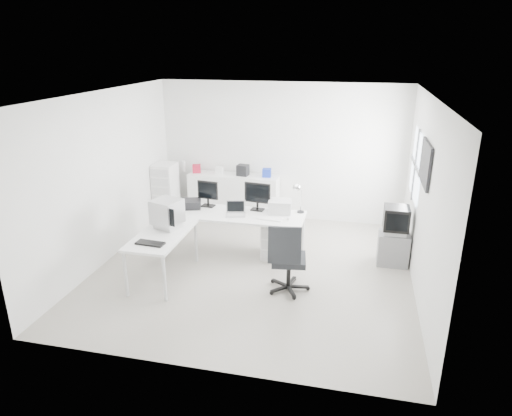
% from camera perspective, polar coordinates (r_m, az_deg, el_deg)
% --- Properties ---
extents(floor, '(5.00, 5.00, 0.01)m').
position_cam_1_polar(floor, '(7.54, -0.34, -7.68)').
color(floor, beige).
rests_on(floor, ground).
extents(ceiling, '(5.00, 5.00, 0.01)m').
position_cam_1_polar(ceiling, '(6.72, -0.39, 14.01)').
color(ceiling, white).
rests_on(ceiling, back_wall).
extents(back_wall, '(5.00, 0.02, 2.80)m').
position_cam_1_polar(back_wall, '(9.37, 3.14, 6.97)').
color(back_wall, white).
rests_on(back_wall, floor).
extents(left_wall, '(0.02, 5.00, 2.80)m').
position_cam_1_polar(left_wall, '(7.93, -18.27, 3.60)').
color(left_wall, white).
rests_on(left_wall, floor).
extents(right_wall, '(0.02, 5.00, 2.80)m').
position_cam_1_polar(right_wall, '(6.90, 20.29, 1.01)').
color(right_wall, white).
rests_on(right_wall, floor).
extents(window, '(0.02, 1.20, 1.10)m').
position_cam_1_polar(window, '(7.99, 19.36, 5.09)').
color(window, white).
rests_on(window, right_wall).
extents(wall_picture, '(0.04, 0.90, 0.60)m').
position_cam_1_polar(wall_picture, '(6.86, 20.44, 5.25)').
color(wall_picture, black).
rests_on(wall_picture, right_wall).
extents(main_desk, '(2.40, 0.80, 0.75)m').
position_cam_1_polar(main_desk, '(7.95, -2.69, -3.21)').
color(main_desk, white).
rests_on(main_desk, floor).
extents(side_desk, '(0.70, 1.40, 0.75)m').
position_cam_1_polar(side_desk, '(7.28, -11.51, -5.87)').
color(side_desk, white).
rests_on(side_desk, floor).
extents(drawer_pedestal, '(0.40, 0.50, 0.60)m').
position_cam_1_polar(drawer_pedestal, '(7.88, 2.35, -4.01)').
color(drawer_pedestal, white).
rests_on(drawer_pedestal, floor).
extents(inkjet_printer, '(0.48, 0.42, 0.14)m').
position_cam_1_polar(inkjet_printer, '(8.13, -8.34, 0.51)').
color(inkjet_printer, black).
rests_on(inkjet_printer, main_desk).
extents(lcd_monitor_small, '(0.40, 0.26, 0.48)m').
position_cam_1_polar(lcd_monitor_small, '(8.11, -6.04, 1.81)').
color(lcd_monitor_small, black).
rests_on(lcd_monitor_small, main_desk).
extents(lcd_monitor_large, '(0.48, 0.24, 0.48)m').
position_cam_1_polar(lcd_monitor_large, '(7.87, 0.18, 1.39)').
color(lcd_monitor_large, black).
rests_on(lcd_monitor_large, main_desk).
extents(laptop, '(0.37, 0.38, 0.21)m').
position_cam_1_polar(laptop, '(7.67, -2.58, -0.24)').
color(laptop, '#B7B7BA').
rests_on(laptop, main_desk).
extents(white_keyboard, '(0.44, 0.18, 0.02)m').
position_cam_1_polar(white_keyboard, '(7.53, 1.74, -1.38)').
color(white_keyboard, white).
rests_on(white_keyboard, main_desk).
extents(white_mouse, '(0.06, 0.06, 0.06)m').
position_cam_1_polar(white_mouse, '(7.52, 4.06, -1.30)').
color(white_mouse, white).
rests_on(white_mouse, main_desk).
extents(laser_printer, '(0.42, 0.37, 0.22)m').
position_cam_1_polar(laser_printer, '(7.82, 3.00, 0.21)').
color(laser_printer, beige).
rests_on(laser_printer, main_desk).
extents(desk_lamp, '(0.20, 0.20, 0.53)m').
position_cam_1_polar(desk_lamp, '(7.79, 5.65, 1.29)').
color(desk_lamp, silver).
rests_on(desk_lamp, main_desk).
extents(crt_monitor, '(0.51, 0.51, 0.46)m').
position_cam_1_polar(crt_monitor, '(7.25, -11.04, -0.73)').
color(crt_monitor, '#B7B7BA').
rests_on(crt_monitor, side_desk).
extents(black_keyboard, '(0.43, 0.20, 0.03)m').
position_cam_1_polar(black_keyboard, '(6.79, -13.09, -4.32)').
color(black_keyboard, black).
rests_on(black_keyboard, side_desk).
extents(office_chair, '(0.72, 0.72, 1.10)m').
position_cam_1_polar(office_chair, '(6.73, 4.14, -6.04)').
color(office_chair, '#292B2F').
rests_on(office_chair, floor).
extents(tv_cabinet, '(0.50, 0.41, 0.54)m').
position_cam_1_polar(tv_cabinet, '(7.95, 16.74, -4.87)').
color(tv_cabinet, slate).
rests_on(tv_cabinet, floor).
extents(crt_tv, '(0.50, 0.48, 0.45)m').
position_cam_1_polar(crt_tv, '(7.77, 17.10, -1.53)').
color(crt_tv, black).
rests_on(crt_tv, tv_cabinet).
extents(sideboard, '(1.87, 0.47, 0.94)m').
position_cam_1_polar(sideboard, '(9.58, -2.78, 1.47)').
color(sideboard, white).
rests_on(sideboard, floor).
extents(clutter_box_a, '(0.21, 0.19, 0.17)m').
position_cam_1_polar(clutter_box_a, '(9.66, -7.43, 4.90)').
color(clutter_box_a, '#A7172E').
rests_on(clutter_box_a, sideboard).
extents(clutter_box_b, '(0.16, 0.14, 0.15)m').
position_cam_1_polar(clutter_box_b, '(9.50, -4.58, 4.70)').
color(clutter_box_b, white).
rests_on(clutter_box_b, sideboard).
extents(clutter_box_c, '(0.24, 0.23, 0.22)m').
position_cam_1_polar(clutter_box_c, '(9.36, -1.66, 4.75)').
color(clutter_box_c, black).
rests_on(clutter_box_c, sideboard).
extents(clutter_box_d, '(0.18, 0.16, 0.17)m').
position_cam_1_polar(clutter_box_d, '(9.26, 1.35, 4.42)').
color(clutter_box_d, '#1730A4').
rests_on(clutter_box_d, sideboard).
extents(clutter_bottle, '(0.07, 0.07, 0.22)m').
position_cam_1_polar(clutter_bottle, '(9.79, -9.02, 5.19)').
color(clutter_bottle, white).
rests_on(clutter_bottle, sideboard).
extents(filing_cabinet, '(0.42, 0.50, 1.20)m').
position_cam_1_polar(filing_cabinet, '(9.61, -11.18, 1.98)').
color(filing_cabinet, white).
rests_on(filing_cabinet, floor).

